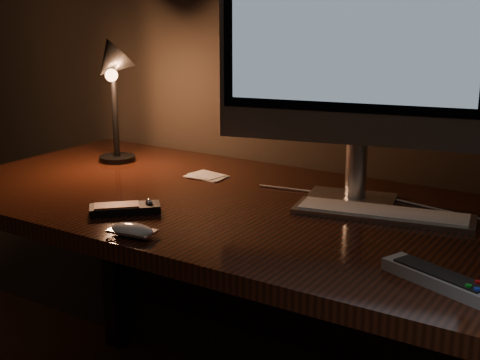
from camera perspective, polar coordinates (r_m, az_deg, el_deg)
The scene contains 9 objects.
desk at distance 1.69m, azimuth 1.59°, elevation -5.49°, with size 1.60×0.75×0.75m.
monitor at distance 1.53m, azimuth 9.81°, elevation 12.11°, with size 0.62×0.23×0.66m.
keyboard at distance 1.52m, azimuth 12.07°, elevation -2.80°, with size 0.40×0.11×0.01m, color silver.
mouse at distance 1.39m, azimuth -9.18°, elevation -4.38°, with size 0.10×0.05×0.02m, color white.
media_remote at distance 1.54m, azimuth -9.78°, elevation -2.41°, with size 0.15×0.15×0.03m.
tv_remote at distance 1.19m, azimuth 16.69°, elevation -8.08°, with size 0.22×0.13×0.03m.
papers at distance 1.82m, azimuth -2.87°, elevation 0.35°, with size 0.11×0.07×0.01m, color white.
desk_lamp at distance 1.95m, azimuth -10.88°, elevation 8.32°, with size 0.18×0.19×0.36m.
cable at distance 1.62m, azimuth 11.44°, elevation -1.85°, with size 0.01×0.01×0.59m, color white.
Camera 1 is at (0.81, 0.57, 1.22)m, focal length 50.00 mm.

